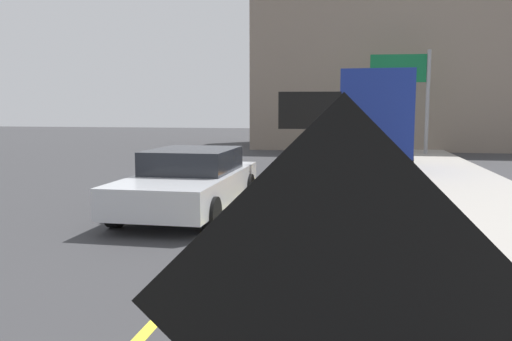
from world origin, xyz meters
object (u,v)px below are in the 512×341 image
at_px(box_truck, 375,120).
at_px(highway_guide_sign, 411,84).
at_px(traffic_cone_far_lane, 289,232).
at_px(traffic_cone_curbside, 293,202).
at_px(roadwork_sign, 339,319).
at_px(traffic_cone_mid_lane, 280,288).
at_px(pickup_car, 191,180).
at_px(arrow_board_trailer, 309,178).

height_order(box_truck, highway_guide_sign, highway_guide_sign).
xyz_separation_m(traffic_cone_far_lane, traffic_cone_curbside, (-0.21, 2.48, 0.04)).
bearing_deg(traffic_cone_far_lane, roadwork_sign, -81.40).
bearing_deg(roadwork_sign, traffic_cone_mid_lane, 101.42).
bearing_deg(highway_guide_sign, box_truck, -106.94).
bearing_deg(traffic_cone_mid_lane, pickup_car, 117.06).
xyz_separation_m(arrow_board_trailer, pickup_car, (-2.39, -2.51, 0.22)).
bearing_deg(roadwork_sign, traffic_cone_curbside, 97.49).
bearing_deg(arrow_board_trailer, roadwork_sign, -84.83).
xyz_separation_m(traffic_cone_mid_lane, traffic_cone_curbside, (-0.42, 5.08, 0.03)).
distance_m(box_truck, traffic_cone_mid_lane, 13.95).
height_order(roadwork_sign, highway_guide_sign, highway_guide_sign).
distance_m(pickup_car, traffic_cone_curbside, 2.33).
xyz_separation_m(box_truck, traffic_cone_far_lane, (-1.81, -11.17, -1.58)).
bearing_deg(roadwork_sign, arrow_board_trailer, 95.17).
relative_size(box_truck, pickup_car, 1.33).
distance_m(pickup_car, highway_guide_sign, 16.13).
distance_m(traffic_cone_mid_lane, traffic_cone_curbside, 5.10).
distance_m(arrow_board_trailer, box_truck, 6.41).
distance_m(pickup_car, traffic_cone_far_lane, 3.70).
height_order(highway_guide_sign, traffic_cone_mid_lane, highway_guide_sign).
xyz_separation_m(roadwork_sign, traffic_cone_mid_lane, (-0.71, 3.51, -1.17)).
relative_size(pickup_car, highway_guide_sign, 1.00).
bearing_deg(pickup_car, arrow_board_trailer, 46.34).
xyz_separation_m(traffic_cone_mid_lane, traffic_cone_far_lane, (-0.22, 2.61, -0.01)).
bearing_deg(traffic_cone_curbside, arrow_board_trailer, 87.78).
xyz_separation_m(highway_guide_sign, traffic_cone_mid_lane, (-3.48, -19.95, -3.12)).
bearing_deg(traffic_cone_far_lane, arrow_board_trailer, 91.10).
relative_size(arrow_board_trailer, highway_guide_sign, 0.54).
relative_size(traffic_cone_mid_lane, traffic_cone_far_lane, 1.03).
relative_size(box_truck, highway_guide_sign, 1.33).
distance_m(arrow_board_trailer, traffic_cone_mid_lane, 7.82).
xyz_separation_m(arrow_board_trailer, box_truck, (1.91, 5.96, 1.39)).
bearing_deg(box_truck, pickup_car, -116.96).
relative_size(arrow_board_trailer, traffic_cone_far_lane, 4.52).
bearing_deg(traffic_cone_mid_lane, roadwork_sign, -78.58).
relative_size(arrow_board_trailer, traffic_cone_curbside, 4.02).
relative_size(highway_guide_sign, traffic_cone_far_lane, 8.36).
distance_m(roadwork_sign, arrow_board_trailer, 11.41).
bearing_deg(traffic_cone_far_lane, box_truck, 80.79).
height_order(box_truck, traffic_cone_curbside, box_truck).
bearing_deg(box_truck, highway_guide_sign, 73.06).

